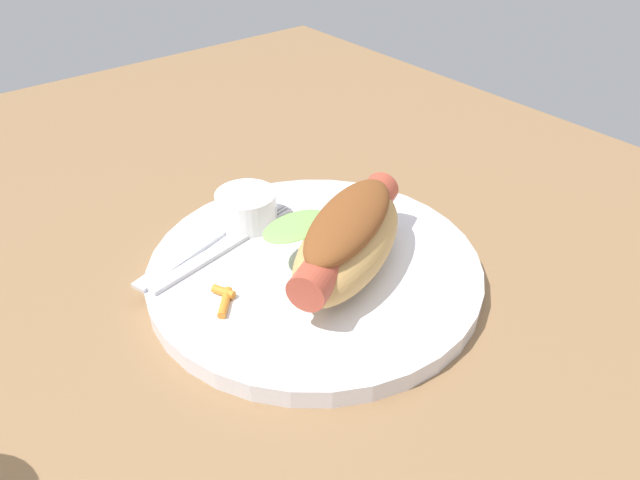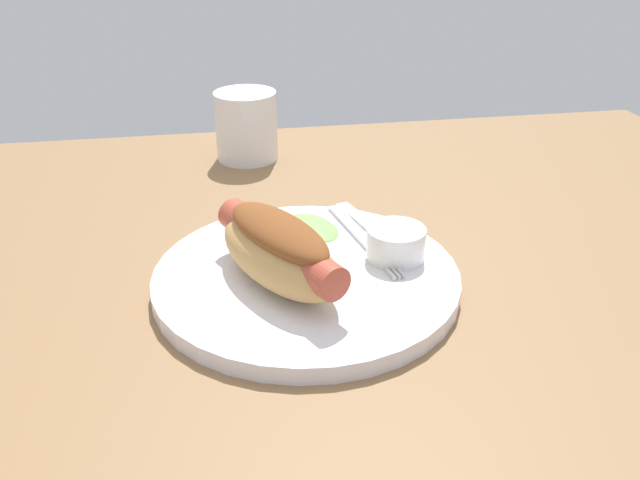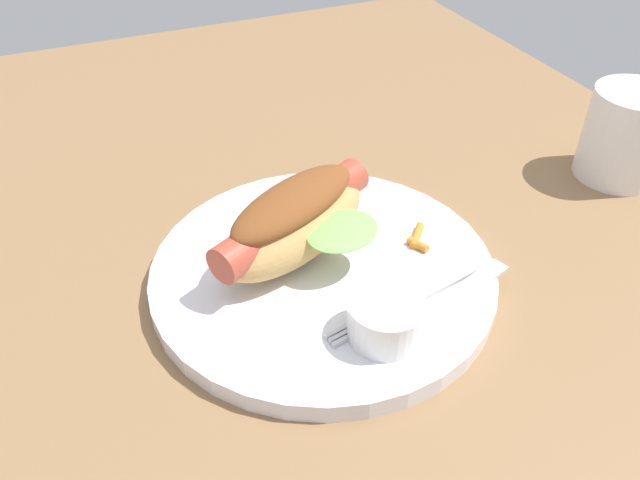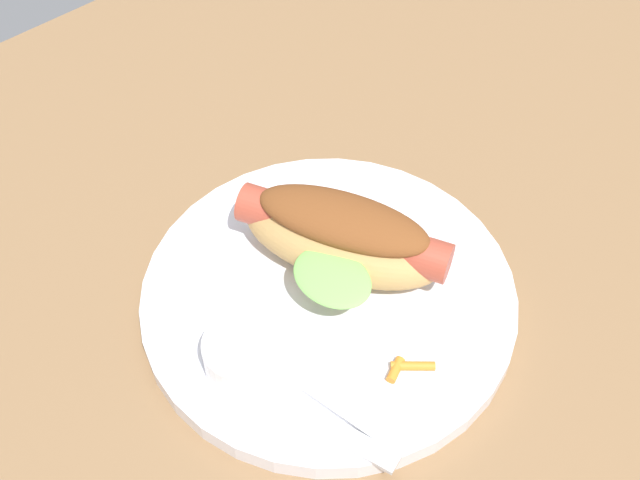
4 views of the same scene
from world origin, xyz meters
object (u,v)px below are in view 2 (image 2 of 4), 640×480
Objects in this scene: hot_dog at (280,249)px; fork at (362,238)px; drinking_cup at (246,126)px; plate at (306,279)px; knife at (373,229)px; sauce_ramekin at (396,243)px; carrot_garnish at (297,226)px.

hot_dog reaches higher than fork.
plate is at bearing -85.34° from drinking_cup.
fork is at bearing -61.26° from knife.
plate is 3.08× the size of drinking_cup.
sauce_ramekin is at bearing -9.90° from knife.
carrot_garnish is 0.41× the size of drinking_cup.
sauce_ramekin is 0.41× the size of knife.
fork is (6.39, 5.20, 1.00)cm from plate.
carrot_garnish is at bearing 137.27° from hot_dog.
drinking_cup is at bearing -175.69° from knife.
knife is (10.30, 7.97, -3.06)cm from hot_dog.
plate is at bearing 89.66° from hot_dog.
plate is 1.77× the size of fork.
plate is 2.06× the size of knife.
drinking_cup is (-10.65, 26.81, 2.71)cm from knife.
hot_dog is 10.55cm from carrot_garnish.
sauce_ramekin is (11.03, 2.37, -1.74)cm from hot_dog.
sauce_ramekin is (8.65, 1.18, 2.31)cm from plate.
knife is (7.92, 6.78, 0.98)cm from plate.
drinking_cup is at bearing 153.76° from hot_dog.
fork is 4.19× the size of carrot_garnish.
knife is at bearing -68.33° from drinking_cup.
carrot_garnish is 25.36cm from drinking_cup.
carrot_garnish reaches higher than plate.
plate is 1.68× the size of hot_dog.
plate is 10.47cm from knife.
hot_dog is 3.01× the size of sauce_ramekin.
drinking_cup is at bearing 94.66° from plate.
fork and knife have the same top height.
fork is (-2.26, 4.02, -1.31)cm from sauce_ramekin.
fork is at bearing 119.35° from sauce_ramekin.
sauce_ramekin is at bearing 18.33° from fork.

